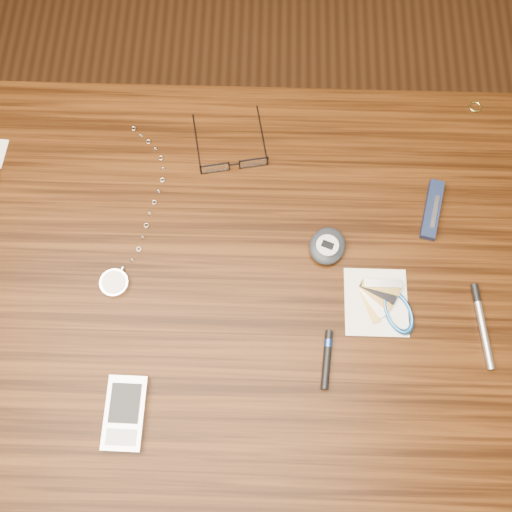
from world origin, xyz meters
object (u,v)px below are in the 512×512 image
Objects in this scene: pocket_watch at (117,277)px; silver_pen at (481,319)px; desk at (216,296)px; pedometer at (327,246)px; pda_phone at (125,413)px; notepad_keys at (387,305)px; pocket_knife at (432,210)px; eyeglasses at (234,162)px.

silver_pen is (0.55, -0.05, -0.00)m from pocket_watch.
pedometer reaches higher than desk.
pda_phone reaches higher than silver_pen.
pocket_watch is 0.41m from notepad_keys.
notepad_keys is at bearing -116.54° from pocket_knife.
eyeglasses reaches higher than pocket_knife.
pda_phone reaches higher than pocket_knife.
desk is 0.29m from notepad_keys.
notepad_keys is (0.24, -0.23, -0.01)m from eyeglasses.
notepad_keys is (0.41, -0.03, -0.00)m from pocket_watch.
pda_phone is 0.56m from pocket_knife.
eyeglasses is at bearing 49.47° from pocket_watch.
notepad_keys is (0.09, -0.09, -0.01)m from pedometer.
silver_pen is at bearing 16.20° from pda_phone.
pedometer is 0.68× the size of notepad_keys.
pocket_watch is 2.92× the size of pda_phone.
notepad_keys is at bearing 23.95° from pda_phone.
eyeglasses reaches higher than desk.
pda_phone is 0.41m from notepad_keys.
eyeglasses is at bearing 135.88° from notepad_keys.
pda_phone is 0.38m from pedometer.
desk is 9.64× the size of pocket_knife.
desk is at bearing 172.42° from silver_pen.
notepad_keys is 1.11× the size of pocket_knife.
desk is at bearing 1.44° from pocket_watch.
pedometer is 0.76× the size of pocket_knife.
pda_phone reaches higher than desk.
pedometer is at bearing 41.85° from pda_phone.
desk is 0.38m from pocket_knife.
pocket_watch is at bearing -130.53° from eyeglasses.
eyeglasses is 1.16× the size of notepad_keys.
silver_pen is at bearing -7.13° from notepad_keys.
pocket_watch is 0.55m from silver_pen.
pocket_knife is at bearing 35.57° from pda_phone.
pedometer is at bearing 154.72° from silver_pen.
eyeglasses is 0.33m from notepad_keys.
silver_pen is at bearing -33.42° from eyeglasses.
pda_phone is 0.99× the size of pocket_knife.
pedometer is 0.25m from silver_pen.
eyeglasses is 1.70× the size of pedometer.
pocket_knife is at bearing -13.04° from eyeglasses.
desk is at bearing 61.47° from pda_phone.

